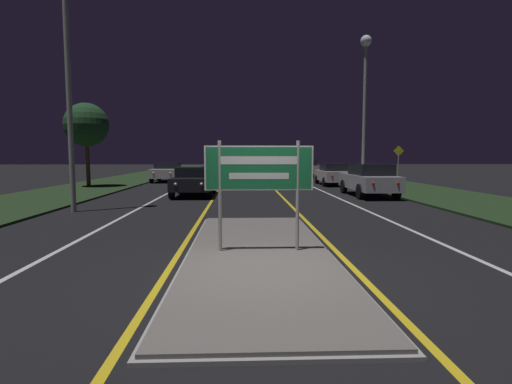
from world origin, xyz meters
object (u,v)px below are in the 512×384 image
object	(u,v)px
streetlight_right_near	(365,82)
highway_sign	(259,173)
car_receding_2	(306,168)
car_approaching_0	(194,180)
car_receding_1	(334,174)
car_approaching_1	(168,172)
car_receding_3	(288,165)
streetlight_left_near	(65,1)
warning_sign	(398,163)
car_receding_0	(369,179)

from	to	relation	value
streetlight_right_near	highway_sign	bearing A→B (deg)	-114.46
car_receding_2	car_approaching_0	world-z (taller)	car_receding_2
car_receding_1	car_approaching_1	bearing A→B (deg)	161.19
car_receding_1	car_receding_3	size ratio (longest dim) A/B	1.00
streetlight_left_near	car_receding_1	world-z (taller)	streetlight_left_near
car_receding_1	car_receding_3	distance (m)	23.28
car_approaching_0	car_approaching_1	xyz separation A→B (m)	(-3.22, 10.64, 0.00)
streetlight_left_near	warning_sign	world-z (taller)	streetlight_left_near
highway_sign	car_receding_1	distance (m)	19.47
streetlight_left_near	car_receding_0	xyz separation A→B (m)	(12.19, 4.95, -6.38)
streetlight_left_near	car_approaching_1	distance (m)	17.40
car_receding_3	warning_sign	bearing A→B (deg)	-83.57
highway_sign	car_receding_0	bearing A→B (deg)	62.54
car_receding_2	warning_sign	distance (m)	14.31
streetlight_left_near	car_receding_1	xyz separation A→B (m)	(12.13, 12.15, -6.45)
streetlight_left_near	car_receding_1	bearing A→B (deg)	45.05
highway_sign	car_receding_2	world-z (taller)	highway_sign
streetlight_right_near	car_approaching_0	size ratio (longest dim) A/B	2.02
streetlight_right_near	car_receding_0	distance (m)	5.99
streetlight_left_near	car_receding_2	size ratio (longest dim) A/B	2.44
car_receding_1	highway_sign	bearing A→B (deg)	-107.49
car_approaching_1	car_approaching_0	bearing A→B (deg)	-73.15
car_receding_1	warning_sign	xyz separation A→B (m)	(2.82, -3.87, 0.80)
car_receding_1	car_receding_2	bearing A→B (deg)	91.17
car_receding_1	car_approaching_0	bearing A→B (deg)	-142.04
car_receding_2	warning_sign	xyz separation A→B (m)	(3.03, -13.97, 0.73)
car_receding_1	car_receding_2	xyz separation A→B (m)	(-0.21, 10.09, 0.07)
car_receding_1	car_approaching_1	world-z (taller)	car_receding_1
streetlight_right_near	car_receding_0	bearing A→B (deg)	-101.60
car_receding_2	car_receding_3	bearing A→B (deg)	90.14
car_receding_3	car_approaching_1	size ratio (longest dim) A/B	0.95
car_receding_2	car_receding_1	bearing A→B (deg)	-88.83
car_receding_0	car_receding_1	size ratio (longest dim) A/B	1.13
warning_sign	car_receding_3	bearing A→B (deg)	96.43
streetlight_left_near	car_receding_3	world-z (taller)	streetlight_left_near
car_receding_3	car_receding_0	bearing A→B (deg)	-89.45
highway_sign	car_approaching_0	xyz separation A→B (m)	(-2.67, 11.91, -0.90)
car_approaching_0	warning_sign	distance (m)	11.69
streetlight_right_near	car_approaching_1	xyz separation A→B (m)	(-12.39, 8.25, -5.25)
warning_sign	streetlight_left_near	bearing A→B (deg)	-151.03
streetlight_left_near	car_approaching_0	world-z (taller)	streetlight_left_near
streetlight_left_near	streetlight_right_near	size ratio (longest dim) A/B	1.34
car_receding_0	car_approaching_0	distance (m)	8.59
car_receding_0	car_receding_2	size ratio (longest dim) A/B	1.02
car_receding_0	car_receding_3	distance (m)	30.48
streetlight_left_near	car_approaching_1	xyz separation A→B (m)	(0.40, 16.15, -6.45)
highway_sign	car_approaching_0	bearing A→B (deg)	102.61
highway_sign	car_receding_3	distance (m)	42.22
streetlight_right_near	car_approaching_1	world-z (taller)	streetlight_right_near
streetlight_right_near	car_approaching_1	bearing A→B (deg)	146.37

